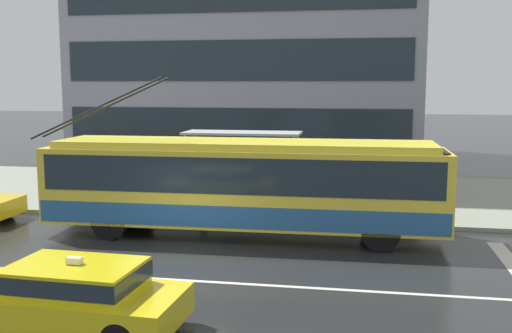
{
  "coord_description": "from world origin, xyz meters",
  "views": [
    {
      "loc": [
        4.63,
        -13.91,
        4.45
      ],
      "look_at": [
        1.54,
        3.25,
        2.06
      ],
      "focal_mm": 41.96,
      "sensor_mm": 36.0,
      "label": 1
    }
  ],
  "objects_px": {
    "trolleybus": "(244,183)",
    "taxi_oncoming_near": "(71,294)",
    "pedestrian_at_shelter": "(205,162)",
    "pedestrian_approaching_curb": "(328,165)",
    "bus_shelter": "(243,151)"
  },
  "relations": [
    {
      "from": "taxi_oncoming_near",
      "to": "pedestrian_at_shelter",
      "type": "height_order",
      "value": "pedestrian_at_shelter"
    },
    {
      "from": "taxi_oncoming_near",
      "to": "bus_shelter",
      "type": "bearing_deg",
      "value": 85.18
    },
    {
      "from": "pedestrian_at_shelter",
      "to": "pedestrian_approaching_curb",
      "type": "height_order",
      "value": "pedestrian_at_shelter"
    },
    {
      "from": "bus_shelter",
      "to": "pedestrian_approaching_curb",
      "type": "distance_m",
      "value": 3.06
    },
    {
      "from": "trolleybus",
      "to": "bus_shelter",
      "type": "relative_size",
      "value": 3.01
    },
    {
      "from": "trolleybus",
      "to": "bus_shelter",
      "type": "xyz_separation_m",
      "value": [
        -0.76,
        3.75,
        0.53
      ]
    },
    {
      "from": "taxi_oncoming_near",
      "to": "pedestrian_at_shelter",
      "type": "distance_m",
      "value": 9.81
    },
    {
      "from": "trolleybus",
      "to": "taxi_oncoming_near",
      "type": "xyz_separation_m",
      "value": [
        -1.71,
        -7.42,
        -0.86
      ]
    },
    {
      "from": "bus_shelter",
      "to": "pedestrian_at_shelter",
      "type": "bearing_deg",
      "value": -126.37
    },
    {
      "from": "trolleybus",
      "to": "bus_shelter",
      "type": "height_order",
      "value": "trolleybus"
    },
    {
      "from": "pedestrian_approaching_curb",
      "to": "trolleybus",
      "type": "bearing_deg",
      "value": -117.74
    },
    {
      "from": "bus_shelter",
      "to": "pedestrian_approaching_curb",
      "type": "xyz_separation_m",
      "value": [
        2.98,
        0.47,
        -0.48
      ]
    },
    {
      "from": "taxi_oncoming_near",
      "to": "pedestrian_at_shelter",
      "type": "relative_size",
      "value": 2.05
    },
    {
      "from": "bus_shelter",
      "to": "trolleybus",
      "type": "bearing_deg",
      "value": -78.49
    },
    {
      "from": "taxi_oncoming_near",
      "to": "pedestrian_at_shelter",
      "type": "bearing_deg",
      "value": 90.64
    }
  ]
}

